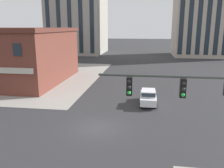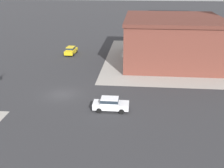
# 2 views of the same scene
# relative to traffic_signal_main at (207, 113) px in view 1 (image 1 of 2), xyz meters

# --- Properties ---
(ground_plane) EXTENTS (320.00, 320.00, 0.00)m
(ground_plane) POSITION_rel_traffic_signal_main_xyz_m (-7.13, 7.35, -4.52)
(ground_plane) COLOR #2D2D30
(sidewalk_far_corner) EXTENTS (32.00, 32.00, 0.02)m
(sidewalk_far_corner) POSITION_rel_traffic_signal_main_xyz_m (-27.13, 27.35, -4.52)
(sidewalk_far_corner) COLOR gray
(sidewalk_far_corner) RESTS_ON ground
(traffic_signal_main) EXTENTS (6.75, 2.09, 6.89)m
(traffic_signal_main) POSITION_rel_traffic_signal_main_xyz_m (0.00, 0.00, 0.00)
(traffic_signal_main) COLOR #383D38
(traffic_signal_main) RESTS_ON ground
(car_main_southbound_near) EXTENTS (1.90, 4.40, 1.68)m
(car_main_southbound_near) POSITION_rel_traffic_signal_main_xyz_m (-2.65, 14.65, -3.60)
(car_main_southbound_near) COLOR silver
(car_main_southbound_near) RESTS_ON ground
(storefront_block_near_corner) EXTENTS (19.05, 17.81, 8.45)m
(storefront_block_near_corner) POSITION_rel_traffic_signal_main_xyz_m (-25.46, 24.04, -0.29)
(storefront_block_near_corner) COLOR brown
(storefront_block_near_corner) RESTS_ON ground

